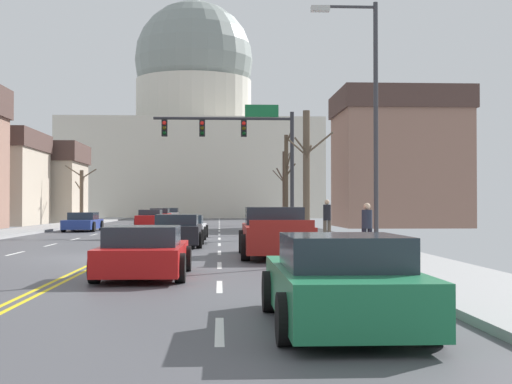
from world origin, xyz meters
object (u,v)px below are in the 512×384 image
object	(u,v)px
signal_gantry	(243,140)
sedan_oncoming_01	(150,218)
sedan_oncoming_00	(83,222)
sedan_near_03	(144,253)
street_lamp_right	(367,106)
sedan_near_00	(186,228)
sedan_oncoming_02	(160,216)
pickup_truck_near_02	(275,234)
sedan_oncoming_03	(171,214)
pedestrian_01	(327,217)
pedestrian_00	(367,225)
sedan_near_01	(177,231)
sedan_near_04	(341,283)

from	to	relation	value
signal_gantry	sedan_oncoming_01	xyz separation A→B (m)	(-6.69, 15.90, -4.72)
sedan_oncoming_00	sedan_near_03	bearing A→B (deg)	-76.84
street_lamp_right	sedan_near_00	world-z (taller)	street_lamp_right
street_lamp_right	sedan_oncoming_00	distance (m)	28.19
signal_gantry	sedan_oncoming_02	xyz separation A→B (m)	(-6.84, 26.41, -4.70)
pickup_truck_near_02	sedan_oncoming_02	size ratio (longest dim) A/B	1.24
sedan_oncoming_00	sedan_oncoming_03	size ratio (longest dim) A/B	1.01
pedestrian_01	pedestrian_00	bearing A→B (deg)	-89.60
pedestrian_00	pedestrian_01	distance (m)	8.25
sedan_oncoming_00	sedan_oncoming_02	size ratio (longest dim) A/B	1.01
sedan_oncoming_03	pedestrian_01	distance (m)	48.97
pedestrian_00	sedan_oncoming_02	bearing A→B (deg)	103.08
pickup_truck_near_02	sedan_oncoming_02	xyz separation A→B (m)	(-7.31, 43.69, -0.11)
signal_gantry	pickup_truck_near_02	size ratio (longest dim) A/B	1.40
sedan_near_01	sedan_near_03	xyz separation A→B (m)	(-0.07, -12.22, -0.05)
signal_gantry	pedestrian_00	size ratio (longest dim) A/B	4.97
street_lamp_right	sedan_oncoming_00	world-z (taller)	street_lamp_right
sedan_near_00	pickup_truck_near_02	xyz separation A→B (m)	(3.46, -12.30, 0.18)
sedan_near_00	pedestrian_00	xyz separation A→B (m)	(6.39, -12.67, 0.48)
sedan_near_00	pedestrian_00	world-z (taller)	pedestrian_00
sedan_near_01	sedan_near_03	world-z (taller)	sedan_near_01
street_lamp_right	sedan_near_03	size ratio (longest dim) A/B	1.74
sedan_near_00	sedan_near_01	xyz separation A→B (m)	(-0.02, -6.61, 0.06)
street_lamp_right	pedestrian_01	bearing A→B (deg)	88.63
sedan_oncoming_01	sedan_oncoming_02	distance (m)	10.51
sedan_oncoming_03	sedan_oncoming_02	bearing A→B (deg)	-91.02
sedan_oncoming_00	pedestrian_01	world-z (taller)	pedestrian_01
street_lamp_right	sedan_near_00	bearing A→B (deg)	113.24
street_lamp_right	sedan_oncoming_01	size ratio (longest dim) A/B	1.66
pickup_truck_near_02	sedan_oncoming_02	world-z (taller)	pickup_truck_near_02
sedan_oncoming_00	pedestrian_01	size ratio (longest dim) A/B	2.62
signal_gantry	sedan_oncoming_00	world-z (taller)	signal_gantry
street_lamp_right	pedestrian_00	bearing A→B (deg)	79.18
sedan_oncoming_00	pedestrian_00	size ratio (longest dim) A/B	2.89
signal_gantry	sedan_near_00	world-z (taller)	signal_gantry
sedan_oncoming_00	sedan_oncoming_01	distance (m)	10.91
pedestrian_01	sedan_oncoming_02	bearing A→B (deg)	105.87
sedan_near_01	sedan_oncoming_01	size ratio (longest dim) A/B	0.95
signal_gantry	pedestrian_01	world-z (taller)	signal_gantry
signal_gantry	street_lamp_right	distance (m)	19.45
signal_gantry	sedan_oncoming_00	bearing A→B (deg)	151.12
sedan_near_04	sedan_oncoming_01	size ratio (longest dim) A/B	0.97
sedan_near_03	pedestrian_00	distance (m)	8.95
sedan_near_00	sedan_near_03	distance (m)	18.83
sedan_near_00	signal_gantry	bearing A→B (deg)	59.02
street_lamp_right	sedan_oncoming_02	size ratio (longest dim) A/B	1.67
signal_gantry	sedan_oncoming_01	bearing A→B (deg)	112.83
signal_gantry	sedan_oncoming_02	world-z (taller)	signal_gantry
sedan_near_04	sedan_oncoming_02	world-z (taller)	sedan_oncoming_02
sedan_oncoming_00	sedan_oncoming_03	world-z (taller)	sedan_oncoming_03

